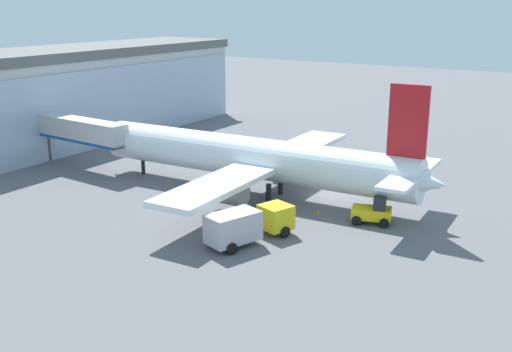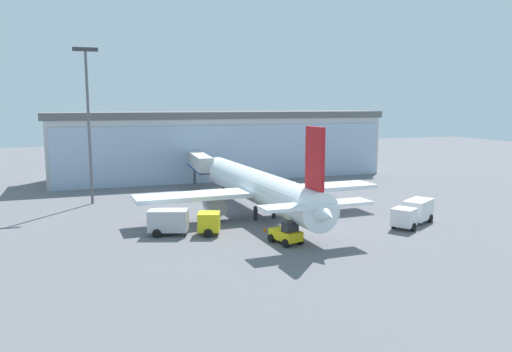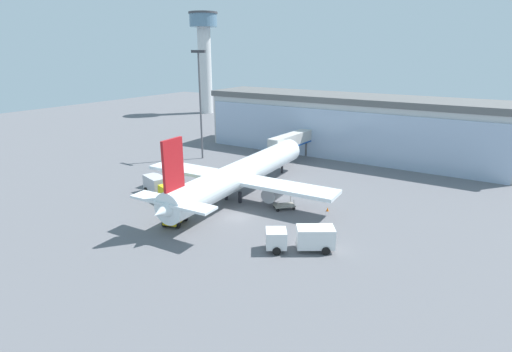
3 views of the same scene
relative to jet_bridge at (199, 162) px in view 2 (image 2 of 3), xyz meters
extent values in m
plane|color=slate|center=(6.58, -28.06, -4.22)|extent=(240.00, 240.00, 0.00)
cube|color=#BBBBBB|center=(6.58, 11.93, 1.20)|extent=(60.05, 14.46, 10.84)
cube|color=#A5B6D1|center=(6.76, 5.39, 0.66)|extent=(58.50, 1.95, 9.75)
cube|color=#5C5C5C|center=(6.58, 11.93, 7.22)|extent=(61.25, 14.75, 1.20)
cube|color=beige|center=(0.00, -0.10, 0.17)|extent=(2.90, 14.59, 2.40)
cube|color=#194799|center=(0.00, -0.10, -0.88)|extent=(2.94, 14.59, 0.30)
cylinder|color=#4C4C51|center=(0.26, 5.33, -2.63)|extent=(0.70, 0.70, 3.19)
cylinder|color=#59595E|center=(-16.34, -7.75, 5.89)|extent=(0.36, 0.36, 20.23)
cube|color=#333338|center=(-16.34, -7.75, 16.26)|extent=(3.20, 0.40, 0.50)
cylinder|color=white|center=(2.78, -21.13, -0.68)|extent=(5.76, 32.68, 3.88)
cone|color=white|center=(1.84, -4.90, -0.68)|extent=(4.05, 3.22, 3.88)
cone|color=white|center=(3.73, -37.35, -0.68)|extent=(3.72, 4.20, 3.49)
cube|color=white|center=(2.88, -22.75, -1.07)|extent=(30.02, 5.93, 0.50)
cube|color=white|center=(3.67, -36.36, -0.10)|extent=(11.12, 3.04, 0.30)
cube|color=red|center=(3.64, -35.86, 4.21)|extent=(0.55, 3.22, 5.90)
cylinder|color=gray|center=(-2.81, -22.58, -2.42)|extent=(2.28, 3.32, 2.10)
cylinder|color=gray|center=(8.51, -21.92, -2.42)|extent=(2.28, 3.32, 2.10)
cylinder|color=black|center=(1.78, -23.81, -3.42)|extent=(0.50, 0.50, 1.60)
cylinder|color=black|center=(4.10, -23.68, -3.42)|extent=(0.50, 0.50, 1.60)
cylinder|color=black|center=(2.01, -7.89, -3.42)|extent=(0.40, 0.40, 1.60)
cube|color=yellow|center=(-4.87, -28.63, -2.82)|extent=(2.76, 2.76, 1.90)
cube|color=#B2B2B7|center=(-8.87, -27.36, -2.67)|extent=(4.48, 3.30, 2.20)
cylinder|color=black|center=(-4.54, -27.58, -3.77)|extent=(0.95, 0.56, 0.90)
cylinder|color=black|center=(-5.20, -29.68, -3.77)|extent=(0.95, 0.56, 0.90)
cylinder|color=black|center=(-9.50, -26.01, -3.77)|extent=(0.95, 0.56, 0.90)
cylinder|color=black|center=(-10.16, -28.11, -3.77)|extent=(0.95, 0.56, 0.90)
cube|color=silver|center=(15.53, -33.10, -2.82)|extent=(3.05, 3.05, 1.90)
cube|color=white|center=(19.03, -30.78, -2.67)|extent=(4.55, 4.04, 2.20)
cylinder|color=black|center=(16.13, -34.02, -3.77)|extent=(0.92, 0.75, 0.90)
cylinder|color=black|center=(14.92, -32.19, -3.77)|extent=(0.92, 0.75, 0.90)
cylinder|color=black|center=(20.47, -31.15, -3.77)|extent=(0.92, 0.75, 0.90)
cylinder|color=black|center=(19.26, -29.32, -3.77)|extent=(0.92, 0.75, 0.90)
cube|color=#9E998C|center=(10.53, -22.34, -3.70)|extent=(3.08, 3.14, 0.16)
cylinder|color=black|center=(10.76, -21.03, -4.00)|extent=(0.39, 0.40, 0.44)
cylinder|color=#9E998C|center=(10.76, -21.03, -3.17)|extent=(0.08, 0.08, 0.90)
cylinder|color=black|center=(11.82, -22.01, -4.00)|extent=(0.39, 0.40, 0.44)
cylinder|color=#9E998C|center=(11.82, -22.01, -3.17)|extent=(0.08, 0.08, 0.90)
cylinder|color=black|center=(9.24, -22.67, -4.00)|extent=(0.39, 0.40, 0.44)
cylinder|color=#9E998C|center=(9.24, -22.67, -3.17)|extent=(0.08, 0.08, 0.90)
cylinder|color=black|center=(10.29, -23.65, -4.00)|extent=(0.39, 0.40, 0.44)
cylinder|color=#9E998C|center=(10.29, -23.65, -3.17)|extent=(0.08, 0.08, 0.90)
cube|color=yellow|center=(1.53, -34.02, -3.37)|extent=(2.71, 3.60, 0.90)
cube|color=#26262B|center=(1.73, -34.63, -2.42)|extent=(1.64, 1.39, 1.00)
cylinder|color=black|center=(0.33, -33.23, -3.82)|extent=(0.58, 0.87, 0.80)
cylinder|color=black|center=(2.04, -32.67, -3.82)|extent=(0.58, 0.87, 0.80)
cylinder|color=black|center=(1.02, -35.36, -3.82)|extent=(0.58, 0.87, 0.80)
cylinder|color=black|center=(2.73, -34.80, -3.82)|extent=(0.58, 0.87, 0.80)
cone|color=orange|center=(1.01, -29.32, -3.95)|extent=(0.36, 0.36, 0.55)
cone|color=orange|center=(15.79, -19.83, -3.95)|extent=(0.36, 0.36, 0.55)
camera|label=1|loc=(-42.77, -51.62, 13.33)|focal=42.00mm
camera|label=2|loc=(-15.86, -77.93, 9.25)|focal=35.00mm
camera|label=3|loc=(34.86, -66.78, 16.39)|focal=28.00mm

